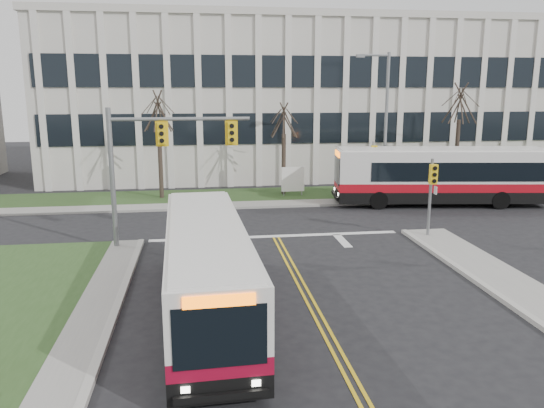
{
  "coord_description": "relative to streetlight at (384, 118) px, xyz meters",
  "views": [
    {
      "loc": [
        -3.54,
        -16.22,
        6.93
      ],
      "look_at": [
        -0.41,
        6.4,
        2.0
      ],
      "focal_mm": 35.0,
      "sensor_mm": 36.0,
      "label": 1
    }
  ],
  "objects": [
    {
      "name": "ground",
      "position": [
        -8.03,
        -16.2,
        -5.19
      ],
      "size": [
        120.0,
        120.0,
        0.0
      ],
      "primitive_type": "plane",
      "color": "black",
      "rests_on": "ground"
    },
    {
      "name": "sidewalk_west",
      "position": [
        -15.03,
        -21.2,
        -5.12
      ],
      "size": [
        1.2,
        26.0,
        0.14
      ],
      "primitive_type": "cube",
      "color": "#9E9B93",
      "rests_on": "ground"
    },
    {
      "name": "sidewalk_cross",
      "position": [
        -3.03,
        -1.0,
        -5.12
      ],
      "size": [
        44.0,
        1.6,
        0.14
      ],
      "primitive_type": "cube",
      "color": "#9E9B93",
      "rests_on": "ground"
    },
    {
      "name": "building_lawn",
      "position": [
        -3.03,
        1.8,
        -5.13
      ],
      "size": [
        44.0,
        5.0,
        0.12
      ],
      "primitive_type": "cube",
      "color": "#2D491F",
      "rests_on": "ground"
    },
    {
      "name": "office_building",
      "position": [
        -3.03,
        13.8,
        0.81
      ],
      "size": [
        40.0,
        16.0,
        12.0
      ],
      "primitive_type": "cube",
      "color": "beige",
      "rests_on": "ground"
    },
    {
      "name": "mast_arm_signal",
      "position": [
        -13.65,
        -9.04,
        -0.94
      ],
      "size": [
        6.11,
        0.38,
        6.2
      ],
      "color": "slate",
      "rests_on": "ground"
    },
    {
      "name": "signal_pole_near",
      "position": [
        -0.83,
        -9.3,
        -2.69
      ],
      "size": [
        0.34,
        0.39,
        3.8
      ],
      "color": "slate",
      "rests_on": "ground"
    },
    {
      "name": "signal_pole_far",
      "position": [
        -0.83,
        -0.8,
        -2.69
      ],
      "size": [
        0.34,
        0.39,
        3.8
      ],
      "color": "slate",
      "rests_on": "ground"
    },
    {
      "name": "streetlight",
      "position": [
        0.0,
        0.0,
        0.0
      ],
      "size": [
        2.15,
        0.25,
        9.2
      ],
      "color": "slate",
      "rests_on": "ground"
    },
    {
      "name": "directory_sign",
      "position": [
        -5.53,
        1.3,
        -4.02
      ],
      "size": [
        1.5,
        0.12,
        2.0
      ],
      "color": "slate",
      "rests_on": "ground"
    },
    {
      "name": "tree_left",
      "position": [
        -14.03,
        1.8,
        0.32
      ],
      "size": [
        1.8,
        1.8,
        7.7
      ],
      "color": "#42352B",
      "rests_on": "ground"
    },
    {
      "name": "tree_mid",
      "position": [
        -6.03,
        2.0,
        -0.31
      ],
      "size": [
        1.8,
        1.8,
        6.82
      ],
      "color": "#42352B",
      "rests_on": "ground"
    },
    {
      "name": "tree_right",
      "position": [
        5.97,
        1.8,
        0.71
      ],
      "size": [
        1.8,
        1.8,
        8.25
      ],
      "color": "#42352B",
      "rests_on": "ground"
    },
    {
      "name": "bus_main",
      "position": [
        -11.45,
        -16.69,
        -3.76
      ],
      "size": [
        2.74,
        10.83,
        2.87
      ],
      "primitive_type": null,
      "rotation": [
        0.0,
        0.0,
        0.04
      ],
      "color": "silver",
      "rests_on": "ground"
    },
    {
      "name": "bus_cross",
      "position": [
        3.06,
        -2.2,
        -3.49
      ],
      "size": [
        13.01,
        4.43,
        3.4
      ],
      "primitive_type": null,
      "rotation": [
        0.0,
        0.0,
        -1.7
      ],
      "color": "silver",
      "rests_on": "ground"
    }
  ]
}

